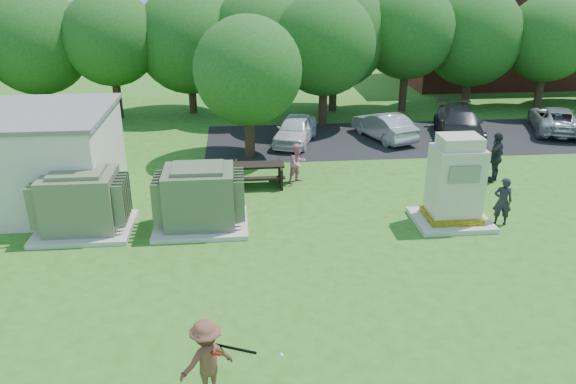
{
  "coord_description": "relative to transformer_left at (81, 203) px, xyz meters",
  "views": [
    {
      "loc": [
        -1.5,
        -12.24,
        8.01
      ],
      "look_at": [
        0.0,
        4.0,
        1.3
      ],
      "focal_mm": 35.0,
      "sensor_mm": 36.0,
      "label": 1
    }
  ],
  "objects": [
    {
      "name": "car_silver_b",
      "position": [
        21.0,
        9.5,
        -0.34
      ],
      "size": [
        3.48,
        5.0,
        1.27
      ],
      "primitive_type": "imported",
      "rotation": [
        0.0,
        0.0,
        2.81
      ],
      "color": "#A8A9AC",
      "rests_on": "ground"
    },
    {
      "name": "person_walking_right",
      "position": [
        14.92,
        3.02,
        0.03
      ],
      "size": [
        1.17,
        1.18,
        2.0
      ],
      "primitive_type": "imported",
      "rotation": [
        0.0,
        0.0,
        3.93
      ],
      "color": "#26262B",
      "rests_on": "ground"
    },
    {
      "name": "ground",
      "position": [
        6.5,
        -4.5,
        -0.97
      ],
      "size": [
        120.0,
        120.0,
        0.0
      ],
      "primitive_type": "plane",
      "color": "#2D6619",
      "rests_on": "ground"
    },
    {
      "name": "car_dark",
      "position": [
        15.69,
        8.78,
        -0.25
      ],
      "size": [
        3.04,
        5.27,
        1.44
      ],
      "primitive_type": "imported",
      "rotation": [
        0.0,
        0.0,
        -0.22
      ],
      "color": "black",
      "rests_on": "ground"
    },
    {
      "name": "tree_row",
      "position": [
        8.25,
        14.0,
        3.18
      ],
      "size": [
        41.3,
        13.3,
        7.3
      ],
      "color": "#47301E",
      "rests_on": "ground"
    },
    {
      "name": "batting_equipment",
      "position": [
        4.88,
        -7.9,
        0.12
      ],
      "size": [
        1.43,
        0.39,
        0.33
      ],
      "color": "black",
      "rests_on": "ground"
    },
    {
      "name": "car_silver_a",
      "position": [
        12.05,
        9.04,
        -0.32
      ],
      "size": [
        2.57,
        4.16,
        1.29
      ],
      "primitive_type": "imported",
      "rotation": [
        0.0,
        0.0,
        3.47
      ],
      "color": "#BBBBC1",
      "rests_on": "ground"
    },
    {
      "name": "transformer_left",
      "position": [
        0.0,
        0.0,
        0.0
      ],
      "size": [
        3.0,
        2.4,
        2.07
      ],
      "color": "beige",
      "rests_on": "ground"
    },
    {
      "name": "brick_building",
      "position": [
        24.5,
        22.5,
        3.03
      ],
      "size": [
        15.0,
        8.0,
        8.0
      ],
      "primitive_type": "cube",
      "color": "maroon",
      "rests_on": "ground"
    },
    {
      "name": "picnic_table",
      "position": [
        5.73,
        3.53,
        -0.44
      ],
      "size": [
        1.97,
        1.47,
        0.84
      ],
      "color": "black",
      "rests_on": "ground"
    },
    {
      "name": "generator_cabinet",
      "position": [
        11.92,
        -0.48,
        0.34
      ],
      "size": [
        2.45,
        2.0,
        2.98
      ],
      "color": "beige",
      "rests_on": "ground"
    },
    {
      "name": "person_by_generator",
      "position": [
        13.48,
        -0.75,
        -0.15
      ],
      "size": [
        0.68,
        0.53,
        1.63
      ],
      "primitive_type": "imported",
      "rotation": [
        0.0,
        0.0,
        2.87
      ],
      "color": "black",
      "rests_on": "ground"
    },
    {
      "name": "car_white",
      "position": [
        7.71,
        8.78,
        -0.31
      ],
      "size": [
        2.7,
        4.14,
        1.31
      ],
      "primitive_type": "imported",
      "rotation": [
        0.0,
        0.0,
        -0.33
      ],
      "color": "silver",
      "rests_on": "ground"
    },
    {
      "name": "transformer_right",
      "position": [
        3.7,
        0.0,
        0.0
      ],
      "size": [
        3.0,
        2.4,
        2.07
      ],
      "color": "beige",
      "rests_on": "ground"
    },
    {
      "name": "parking_strip",
      "position": [
        13.5,
        9.0,
        -0.96
      ],
      "size": [
        20.0,
        6.0,
        0.01
      ],
      "primitive_type": "cube",
      "color": "#232326",
      "rests_on": "ground"
    },
    {
      "name": "batter",
      "position": [
        4.24,
        -7.8,
        -0.11
      ],
      "size": [
        1.28,
        1.07,
        1.72
      ],
      "primitive_type": "imported",
      "rotation": [
        0.0,
        0.0,
        3.6
      ],
      "color": "brown",
      "rests_on": "ground"
    },
    {
      "name": "person_at_picnic",
      "position": [
        7.26,
        3.65,
        -0.19
      ],
      "size": [
        0.96,
        0.92,
        1.56
      ],
      "primitive_type": "imported",
      "rotation": [
        0.0,
        0.0,
        0.6
      ],
      "color": "pink",
      "rests_on": "ground"
    }
  ]
}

